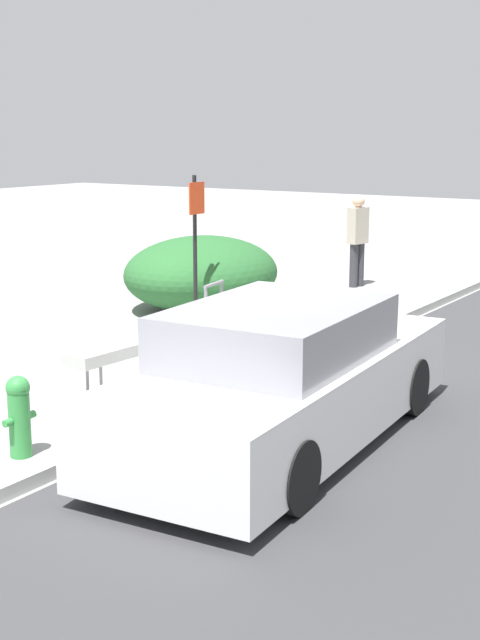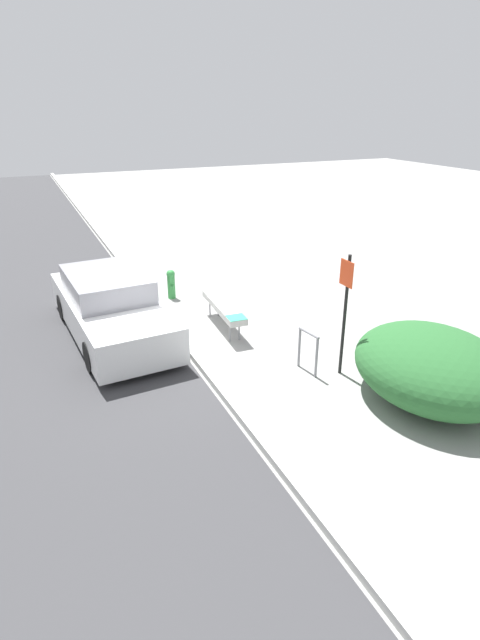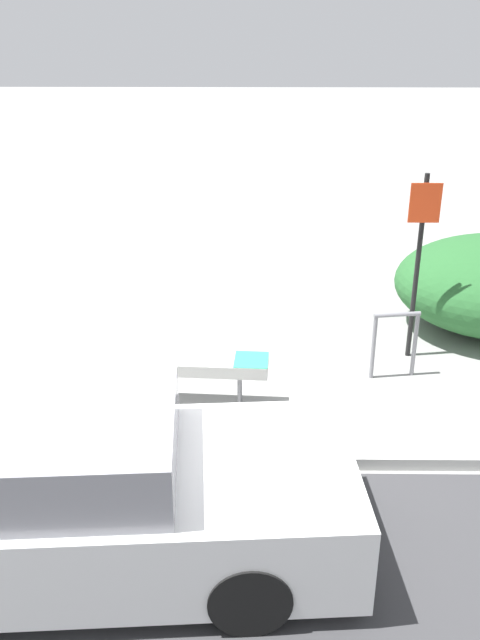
# 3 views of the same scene
# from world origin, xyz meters

# --- Properties ---
(ground_plane) EXTENTS (60.00, 60.00, 0.00)m
(ground_plane) POSITION_xyz_m (0.00, 0.00, 0.00)
(ground_plane) COLOR gray
(curb) EXTENTS (60.00, 0.20, 0.13)m
(curb) POSITION_xyz_m (0.00, 0.00, 0.07)
(curb) COLOR #B7B7B2
(curb) RESTS_ON ground_plane
(bench) EXTENTS (2.04, 0.52, 0.59)m
(bench) POSITION_xyz_m (-0.19, 1.08, 0.51)
(bench) COLOR gray
(bench) RESTS_ON ground_plane
(bike_rack) EXTENTS (0.55, 0.13, 0.83)m
(bike_rack) POSITION_xyz_m (2.30, 1.75, 0.50)
(bike_rack) COLOR gray
(bike_rack) RESTS_ON ground_plane
(sign_post) EXTENTS (0.36, 0.08, 2.30)m
(sign_post) POSITION_xyz_m (2.61, 2.28, 1.38)
(sign_post) COLOR black
(sign_post) RESTS_ON ground_plane
(parked_car_near) EXTENTS (4.68, 2.03, 1.37)m
(parked_car_near) POSITION_xyz_m (-0.89, -1.26, 0.63)
(parked_car_near) COLOR black
(parked_car_near) RESTS_ON ground_plane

